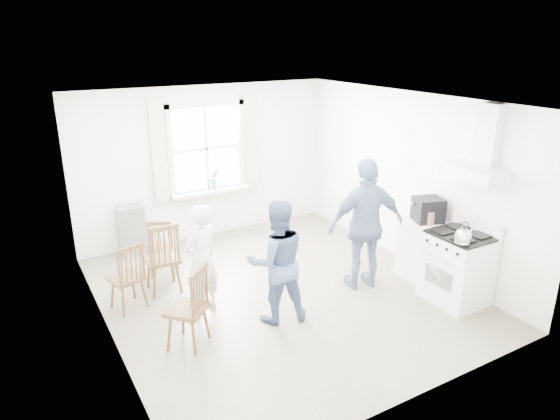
% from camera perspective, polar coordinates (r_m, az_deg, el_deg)
% --- Properties ---
extents(room_shell, '(4.62, 5.12, 2.64)m').
position_cam_1_polar(room_shell, '(6.47, -0.05, 0.81)').
color(room_shell, '#776E5B').
rests_on(room_shell, ground).
extents(window_assembly, '(1.88, 0.24, 1.70)m').
position_cam_1_polar(window_assembly, '(8.56, -8.33, 6.35)').
color(window_assembly, white).
rests_on(window_assembly, room_shell).
extents(range_hood, '(0.45, 0.76, 0.94)m').
position_cam_1_polar(range_hood, '(6.65, 21.84, 5.30)').
color(range_hood, silver).
rests_on(range_hood, room_shell).
extents(shelf_unit, '(0.40, 0.30, 0.80)m').
position_cam_1_polar(shelf_unit, '(8.36, -16.58, -2.21)').
color(shelf_unit, gray).
rests_on(shelf_unit, ground).
extents(gas_stove, '(0.68, 0.76, 1.12)m').
position_cam_1_polar(gas_stove, '(6.98, 19.56, -6.15)').
color(gas_stove, white).
rests_on(gas_stove, ground).
extents(kettle, '(0.21, 0.21, 0.29)m').
position_cam_1_polar(kettle, '(6.46, 20.18, -2.86)').
color(kettle, silver).
rests_on(kettle, gas_stove).
extents(low_cabinet, '(0.50, 0.55, 0.90)m').
position_cam_1_polar(low_cabinet, '(7.46, 15.86, -4.37)').
color(low_cabinet, silver).
rests_on(low_cabinet, ground).
extents(stereo_stack, '(0.46, 0.44, 0.34)m').
position_cam_1_polar(stereo_stack, '(7.23, 16.56, 0.05)').
color(stereo_stack, black).
rests_on(stereo_stack, low_cabinet).
extents(cardboard_box, '(0.31, 0.24, 0.18)m').
position_cam_1_polar(cardboard_box, '(7.22, 16.82, -0.65)').
color(cardboard_box, '#AC7853').
rests_on(cardboard_box, low_cabinet).
extents(windsor_chair_a, '(0.48, 0.47, 0.93)m').
position_cam_1_polar(windsor_chair_a, '(6.58, -16.82, -6.64)').
color(windsor_chair_a, '#4A2F18').
rests_on(windsor_chair_a, ground).
extents(windsor_chair_b, '(0.45, 0.44, 1.02)m').
position_cam_1_polar(windsor_chair_b, '(6.86, -13.18, -4.66)').
color(windsor_chair_b, '#4A2F18').
rests_on(windsor_chair_b, ground).
extents(windsor_chair_c, '(0.58, 0.58, 0.99)m').
position_cam_1_polar(windsor_chair_c, '(5.68, -9.72, -9.96)').
color(windsor_chair_c, '#4A2F18').
rests_on(windsor_chair_c, ground).
extents(person_left, '(0.69, 0.69, 1.44)m').
position_cam_1_polar(person_left, '(6.31, -9.02, -5.62)').
color(person_left, silver).
rests_on(person_left, ground).
extents(person_mid, '(0.92, 0.92, 1.56)m').
position_cam_1_polar(person_mid, '(6.04, -0.36, -5.91)').
color(person_mid, '#475C84').
rests_on(person_mid, ground).
extents(person_right, '(1.30, 1.30, 1.84)m').
position_cam_1_polar(person_right, '(6.88, 9.81, -1.69)').
color(person_right, navy).
rests_on(person_right, ground).
extents(potted_plant, '(0.23, 0.23, 0.35)m').
position_cam_1_polar(potted_plant, '(8.61, -7.55, 3.46)').
color(potted_plant, '#347539').
rests_on(potted_plant, window_assembly).
extents(windsor_chair_d, '(0.50, 0.50, 0.89)m').
position_cam_1_polar(windsor_chair_d, '(7.41, -13.41, -3.56)').
color(windsor_chair_d, '#4A2F18').
rests_on(windsor_chair_d, ground).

